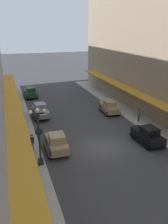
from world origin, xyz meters
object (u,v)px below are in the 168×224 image
Objects in this scene: parked_car_3 at (109,107)px; fire_hydrant at (148,128)px; parked_car_4 at (41,110)px; pedestrian_1 at (139,115)px; pedestrian_2 at (32,143)px; parked_car_0 at (148,135)px; pedestrian_0 at (21,115)px; parked_car_1 at (57,142)px; parked_car_2 at (31,92)px; lamp_post_with_clock at (39,135)px.

parked_car_3 reaches higher than fire_hydrant.
parked_car_3 and parked_car_4 have the same top height.
parked_car_4 is (-9.45, 1.47, 0.00)m from parked_car_3.
pedestrian_1 and pedestrian_2 have the same top height.
parked_car_0 reaches higher than fire_hydrant.
pedestrian_0 is 8.26m from pedestrian_2.
parked_car_4 is at bearing 129.71° from parked_car_0.
pedestrian_1 is at bearing 19.26° from parked_car_1.
pedestrian_2 is (0.44, -8.25, 0.00)m from pedestrian_0.
parked_car_0 is 5.26× the size of fire_hydrant.
parked_car_0 is 11.73m from pedestrian_2.
lamp_post_with_clock is (-1.71, -22.21, 2.04)m from parked_car_2.
parked_car_4 is 12.40m from lamp_post_with_clock.
parked_car_2 is 2.57× the size of pedestrian_1.
pedestrian_2 is (-0.37, 2.64, -1.97)m from lamp_post_with_clock.
parked_car_1 is 1.00× the size of parked_car_4.
parked_car_2 is at bearing 77.47° from pedestrian_0.
parked_car_0 is 1.00× the size of parked_car_1.
parked_car_4 is at bearing 152.87° from pedestrian_1.
pedestrian_1 is (2.08, -4.44, 0.07)m from parked_car_3.
parked_car_3 is 0.84× the size of lamp_post_with_clock.
parked_car_4 is 2.57× the size of pedestrian_1.
pedestrian_1 is at bearing 14.42° from pedestrian_2.
parked_car_2 is 0.99× the size of parked_car_3.
parked_car_3 is 2.59× the size of pedestrian_1.
parked_car_0 is 1.01× the size of parked_car_4.
pedestrian_1 is at bearing -18.40° from pedestrian_0.
parked_car_3 is at bearing -1.33° from pedestrian_0.
parked_car_2 is 22.37m from lamp_post_with_clock.
parked_car_0 is at bearing -66.06° from parked_car_2.
parked_car_3 is 9.56m from parked_car_4.
fire_hydrant is (10.90, -9.02, -0.38)m from parked_car_4.
parked_car_2 is at bearing 90.53° from parked_car_1.
pedestrian_1 is at bearing 68.04° from parked_car_0.
fire_hydrant is 0.49× the size of pedestrian_1.
pedestrian_0 is 1.00× the size of pedestrian_1.
pedestrian_2 is at bearing -86.97° from pedestrian_0.
parked_car_2 is at bearing 129.57° from parked_car_3.
parked_car_0 is 14.66m from parked_car_4.
lamp_post_with_clock reaches higher than pedestrian_2.
pedestrian_0 is at bearing 93.03° from pedestrian_2.
parked_car_3 is 1.01× the size of parked_car_4.
lamp_post_with_clock is 6.29× the size of fire_hydrant.
parked_car_3 is 7.70m from fire_hydrant.
parked_car_2 is 5.24× the size of fire_hydrant.
lamp_post_with_clock reaches higher than parked_car_3.
parked_car_1 is at bearing -175.27° from fire_hydrant.
parked_car_2 is 10.13m from parked_car_4.
parked_car_2 is at bearing 113.94° from parked_car_0.
fire_hydrant is at bearing 13.51° from lamp_post_with_clock.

